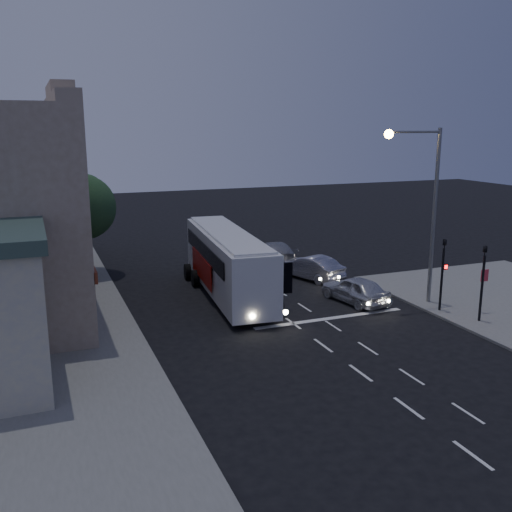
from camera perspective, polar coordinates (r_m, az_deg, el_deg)
name	(u,v)px	position (r m, az deg, el deg)	size (l,w,h in m)	color
ground	(312,338)	(25.74, 5.66, -8.13)	(120.00, 120.00, 0.00)	black
sidewalk_far	(1,317)	(30.74, -24.16, -5.59)	(12.00, 50.00, 0.12)	slate
road_markings	(305,312)	(29.07, 4.94, -5.61)	(8.00, 30.55, 0.01)	silver
tour_bus	(228,261)	(31.32, -2.84, -0.54)	(3.51, 11.88, 3.59)	silver
car_suv	(355,289)	(30.77, 9.90, -3.32)	(1.70, 4.22, 1.44)	silver
car_sedan_a	(311,267)	(35.12, 5.50, -1.13)	(1.55, 4.44, 1.46)	#AAA8B4
car_sedan_b	(275,252)	(39.11, 1.87, 0.37)	(2.06, 5.06, 1.47)	#9D9EA3
traffic_signal_main	(443,266)	(29.75, 18.20, -0.95)	(0.25, 0.35, 4.10)	black
traffic_signal_side	(483,274)	(28.79, 21.77, -1.68)	(0.18, 0.15, 4.10)	black
regulatory_sign	(483,284)	(30.33, 21.78, -2.58)	(0.45, 0.12, 2.20)	slate
streetlight	(425,196)	(30.11, 16.54, 5.74)	(3.32, 0.44, 9.00)	slate
street_tree	(83,204)	(36.74, -16.93, 4.97)	(4.00, 4.00, 6.20)	black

